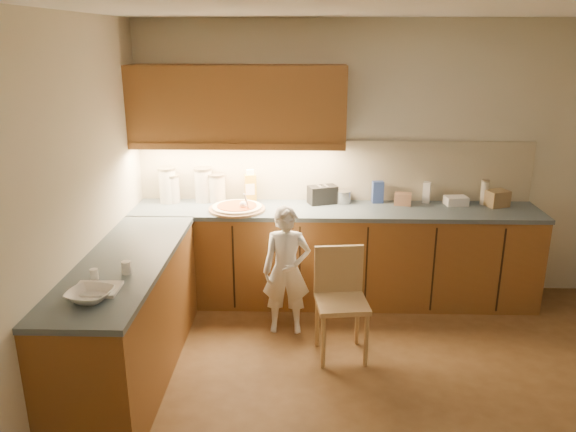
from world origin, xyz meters
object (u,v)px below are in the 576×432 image
object	(u,v)px
pizza_on_board	(237,208)
toaster	(322,195)
wooden_chair	(340,294)
oil_jug	(250,187)
child	(287,271)

from	to	relation	value
pizza_on_board	toaster	xyz separation A→B (m)	(0.78, 0.25, 0.06)
wooden_chair	oil_jug	size ratio (longest dim) A/B	2.72
pizza_on_board	wooden_chair	xyz separation A→B (m)	(0.90, -0.86, -0.44)
wooden_chair	pizza_on_board	bearing A→B (deg)	129.51
wooden_chair	toaster	xyz separation A→B (m)	(-0.12, 1.12, 0.50)
child	toaster	size ratio (longest dim) A/B	3.71
oil_jug	pizza_on_board	bearing A→B (deg)	-109.66
pizza_on_board	oil_jug	size ratio (longest dim) A/B	1.62
child	oil_jug	distance (m)	1.02
oil_jug	toaster	size ratio (longest dim) A/B	1.07
oil_jug	toaster	xyz separation A→B (m)	(0.69, -0.02, -0.06)
pizza_on_board	oil_jug	bearing A→B (deg)	70.34
child	oil_jug	size ratio (longest dim) A/B	3.48
pizza_on_board	toaster	size ratio (longest dim) A/B	1.72
oil_jug	child	bearing A→B (deg)	-65.27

